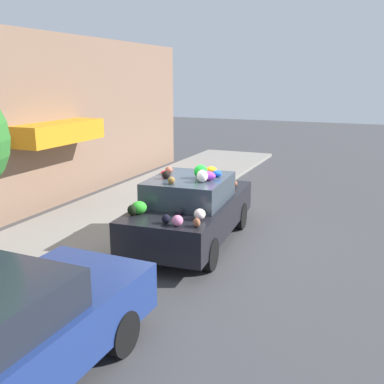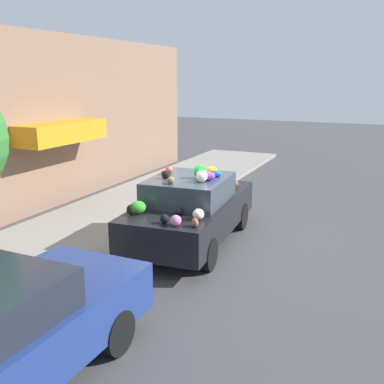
# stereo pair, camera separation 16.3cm
# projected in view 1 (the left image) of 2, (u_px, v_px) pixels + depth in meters

# --- Properties ---
(ground_plane) EXTENTS (60.00, 60.00, 0.00)m
(ground_plane) POSITION_uv_depth(u_px,v_px,m) (193.00, 242.00, 10.14)
(ground_plane) COLOR #424244
(sidewalk_curb) EXTENTS (24.00, 3.20, 0.12)m
(sidewalk_curb) POSITION_uv_depth(u_px,v_px,m) (93.00, 225.00, 11.16)
(sidewalk_curb) COLOR gray
(sidewalk_curb) RESTS_ON ground
(building_facade) EXTENTS (18.00, 1.20, 4.83)m
(building_facade) POSITION_uv_depth(u_px,v_px,m) (17.00, 126.00, 11.48)
(building_facade) COLOR #846651
(building_facade) RESTS_ON ground
(fire_hydrant) EXTENTS (0.20, 0.20, 0.70)m
(fire_hydrant) POSITION_uv_depth(u_px,v_px,m) (178.00, 187.00, 13.30)
(fire_hydrant) COLOR gold
(fire_hydrant) RESTS_ON sidewalk_curb
(art_car) EXTENTS (4.32, 2.09, 1.83)m
(art_car) POSITION_uv_depth(u_px,v_px,m) (191.00, 208.00, 9.92)
(art_car) COLOR black
(art_car) RESTS_ON ground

